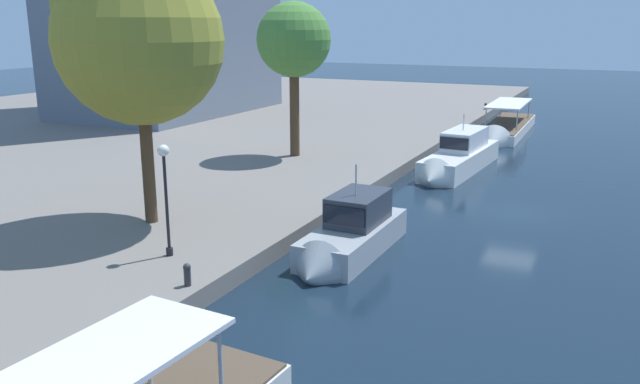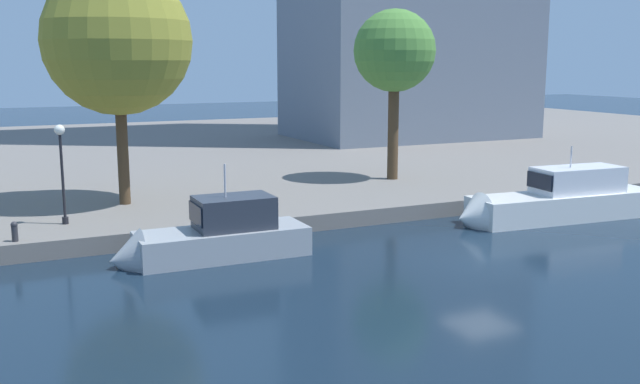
{
  "view_description": "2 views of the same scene",
  "coord_description": "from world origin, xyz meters",
  "px_view_note": "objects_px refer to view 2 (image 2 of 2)",
  "views": [
    {
      "loc": [
        -32.62,
        -4.6,
        9.36
      ],
      "look_at": [
        -5.84,
        8.03,
        1.56
      ],
      "focal_mm": 36.39,
      "sensor_mm": 36.0,
      "label": 1
    },
    {
      "loc": [
        -16.97,
        -21.5,
        7.64
      ],
      "look_at": [
        -3.95,
        6.27,
        2.07
      ],
      "focal_mm": 40.37,
      "sensor_mm": 36.0,
      "label": 2
    }
  ],
  "objects_px": {
    "motor_yacht_1": "(210,243)",
    "tree_4": "(395,49)",
    "motor_yacht_2": "(556,204)",
    "tree_0": "(115,36)",
    "mooring_bollard_0": "(15,231)",
    "lamp_post": "(61,159)"
  },
  "relations": [
    {
      "from": "motor_yacht_1",
      "to": "tree_4",
      "type": "xyz_separation_m",
      "value": [
        14.15,
        9.8,
        7.71
      ]
    },
    {
      "from": "motor_yacht_1",
      "to": "motor_yacht_2",
      "type": "relative_size",
      "value": 0.7
    },
    {
      "from": "motor_yacht_2",
      "to": "tree_0",
      "type": "xyz_separation_m",
      "value": [
        -19.12,
        9.24,
        8.04
      ]
    },
    {
      "from": "mooring_bollard_0",
      "to": "lamp_post",
      "type": "relative_size",
      "value": 0.19
    },
    {
      "from": "motor_yacht_2",
      "to": "tree_4",
      "type": "distance_m",
      "value": 13.03
    },
    {
      "from": "motor_yacht_2",
      "to": "lamp_post",
      "type": "height_order",
      "value": "lamp_post"
    },
    {
      "from": "motor_yacht_1",
      "to": "tree_0",
      "type": "xyz_separation_m",
      "value": [
        -1.76,
        8.9,
        8.21
      ]
    },
    {
      "from": "motor_yacht_2",
      "to": "lamp_post",
      "type": "bearing_deg",
      "value": -10.38
    },
    {
      "from": "motor_yacht_2",
      "to": "lamp_post",
      "type": "distance_m",
      "value": 23.07
    },
    {
      "from": "tree_0",
      "to": "tree_4",
      "type": "height_order",
      "value": "tree_0"
    },
    {
      "from": "mooring_bollard_0",
      "to": "tree_4",
      "type": "relative_size",
      "value": 0.08
    },
    {
      "from": "mooring_bollard_0",
      "to": "tree_0",
      "type": "height_order",
      "value": "tree_0"
    },
    {
      "from": "lamp_post",
      "to": "tree_4",
      "type": "distance_m",
      "value": 20.06
    },
    {
      "from": "motor_yacht_2",
      "to": "mooring_bollard_0",
      "type": "distance_m",
      "value": 24.51
    },
    {
      "from": "motor_yacht_2",
      "to": "lamp_post",
      "type": "xyz_separation_m",
      "value": [
        -22.19,
        5.68,
        2.78
      ]
    },
    {
      "from": "motor_yacht_2",
      "to": "tree_4",
      "type": "bearing_deg",
      "value": -68.39
    },
    {
      "from": "tree_4",
      "to": "mooring_bollard_0",
      "type": "bearing_deg",
      "value": -162.03
    },
    {
      "from": "motor_yacht_2",
      "to": "tree_0",
      "type": "height_order",
      "value": "tree_0"
    },
    {
      "from": "tree_0",
      "to": "motor_yacht_2",
      "type": "bearing_deg",
      "value": -25.78
    },
    {
      "from": "lamp_post",
      "to": "tree_4",
      "type": "bearing_deg",
      "value": 13.19
    },
    {
      "from": "lamp_post",
      "to": "tree_4",
      "type": "height_order",
      "value": "tree_4"
    },
    {
      "from": "tree_0",
      "to": "motor_yacht_1",
      "type": "bearing_deg",
      "value": -78.83
    }
  ]
}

